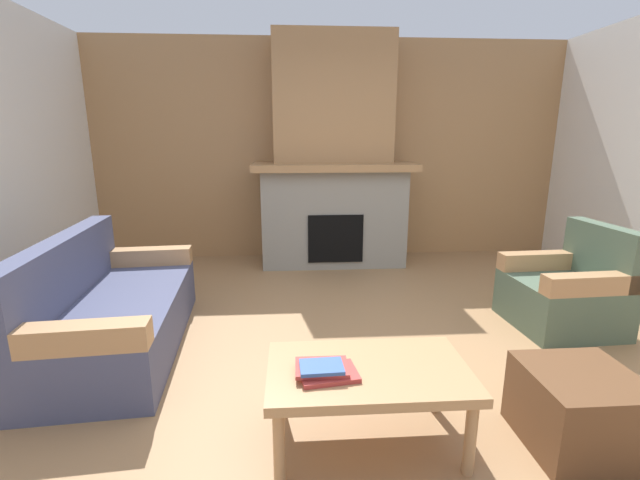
% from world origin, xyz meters
% --- Properties ---
extents(ground, '(9.00, 9.00, 0.00)m').
position_xyz_m(ground, '(0.00, 0.00, 0.00)').
color(ground, '#9E754C').
extents(wall_back_wood_panel, '(6.00, 0.12, 2.70)m').
position_xyz_m(wall_back_wood_panel, '(0.00, 3.00, 1.35)').
color(wall_back_wood_panel, '#A87A4C').
rests_on(wall_back_wood_panel, ground).
extents(fireplace, '(1.90, 0.82, 2.70)m').
position_xyz_m(fireplace, '(0.00, 2.62, 1.16)').
color(fireplace, gray).
rests_on(fireplace, ground).
extents(couch, '(0.99, 1.86, 0.85)m').
position_xyz_m(couch, '(-1.85, 0.45, 0.29)').
color(couch, '#474C6B').
rests_on(couch, ground).
extents(armchair, '(0.80, 0.80, 0.85)m').
position_xyz_m(armchair, '(1.75, 0.59, 0.29)').
color(armchair, '#4C604C').
rests_on(armchair, ground).
extents(coffee_table, '(1.00, 0.60, 0.43)m').
position_xyz_m(coffee_table, '(-0.14, -0.70, 0.38)').
color(coffee_table, tan).
rests_on(coffee_table, ground).
extents(ottoman, '(0.52, 0.52, 0.40)m').
position_xyz_m(ottoman, '(0.93, -0.78, 0.20)').
color(ottoman, brown).
rests_on(ottoman, ground).
extents(book_stack_near_edge, '(0.31, 0.23, 0.06)m').
position_xyz_m(book_stack_near_edge, '(-0.36, -0.75, 0.46)').
color(book_stack_near_edge, '#B23833').
rests_on(book_stack_near_edge, coffee_table).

